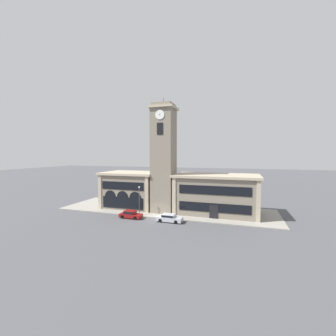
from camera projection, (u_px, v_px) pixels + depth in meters
ground_plane at (155, 218)px, 40.65m from camera, size 300.00×300.00×0.00m
sidewalk_kerb at (166, 209)px, 46.68m from camera, size 43.69×12.71×0.15m
clock_tower at (164, 158)px, 44.40m from camera, size 4.92×4.92×22.60m
town_hall_left_wing at (132, 189)px, 49.14m from camera, size 12.02×8.87×7.68m
town_hall_right_wing at (216, 194)px, 43.59m from camera, size 16.13×8.87×7.64m
parked_car_near at (131, 214)px, 40.62m from camera, size 4.11×1.76×1.36m
parked_car_mid at (169, 218)px, 38.38m from camera, size 4.47×1.83×1.32m
street_lamp at (139, 196)px, 42.03m from camera, size 0.36×0.36×5.43m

